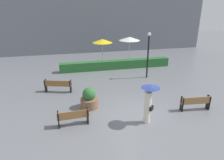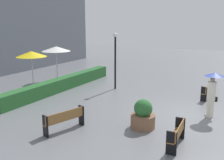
# 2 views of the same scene
# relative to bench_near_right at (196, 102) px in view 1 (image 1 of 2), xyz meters

# --- Properties ---
(ground_plane) EXTENTS (60.00, 60.00, 0.00)m
(ground_plane) POSITION_rel_bench_near_right_xyz_m (-3.34, 0.27, -0.50)
(ground_plane) COLOR slate
(bench_near_right) EXTENTS (1.74, 0.49, 0.84)m
(bench_near_right) POSITION_rel_bench_near_right_xyz_m (0.00, 0.00, 0.00)
(bench_near_right) COLOR #9E7242
(bench_near_right) RESTS_ON ground
(bench_far_left) EXTENTS (1.87, 0.84, 0.86)m
(bench_far_left) POSITION_rel_bench_near_right_xyz_m (-7.68, 4.38, 0.02)
(bench_far_left) COLOR olive
(bench_far_left) RESTS_ON ground
(bench_near_left) EXTENTS (1.57, 0.45, 0.84)m
(bench_near_left) POSITION_rel_bench_near_right_xyz_m (-6.88, -0.01, -0.01)
(bench_near_left) COLOR olive
(bench_near_left) RESTS_ON ground
(pedestrian_with_umbrella) EXTENTS (0.92, 0.92, 2.11)m
(pedestrian_with_umbrella) POSITION_rel_bench_near_right_xyz_m (-3.16, -0.61, 0.84)
(pedestrian_with_umbrella) COLOR silver
(pedestrian_with_umbrella) RESTS_ON ground
(planter_pot) EXTENTS (1.03, 1.03, 1.24)m
(planter_pot) POSITION_rel_bench_near_right_xyz_m (-5.86, 1.70, 0.03)
(planter_pot) COLOR brown
(planter_pot) RESTS_ON ground
(lamp_post) EXTENTS (0.28, 0.28, 3.66)m
(lamp_post) POSITION_rel_bench_near_right_xyz_m (-0.62, 5.78, 1.76)
(lamp_post) COLOR black
(lamp_post) RESTS_ON ground
(patio_umbrella_yellow) EXTENTS (1.90, 1.90, 2.53)m
(patio_umbrella_yellow) POSITION_rel_bench_near_right_xyz_m (-3.46, 10.28, 1.85)
(patio_umbrella_yellow) COLOR silver
(patio_umbrella_yellow) RESTS_ON ground
(patio_umbrella_white) EXTENTS (2.09, 2.09, 2.58)m
(patio_umbrella_white) POSITION_rel_bench_near_right_xyz_m (-0.62, 10.66, 1.89)
(patio_umbrella_white) COLOR silver
(patio_umbrella_white) RESTS_ON ground
(hedge_strip) EXTENTS (10.24, 0.70, 0.80)m
(hedge_strip) POSITION_rel_bench_near_right_xyz_m (-2.51, 8.67, -0.10)
(hedge_strip) COLOR #28602D
(hedge_strip) RESTS_ON ground
(building_facade) EXTENTS (28.00, 1.20, 10.58)m
(building_facade) POSITION_rel_bench_near_right_xyz_m (-3.34, 16.27, 4.79)
(building_facade) COLOR slate
(building_facade) RESTS_ON ground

